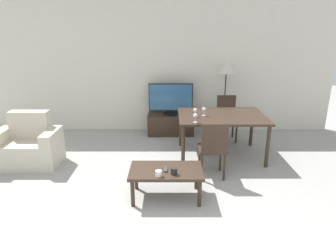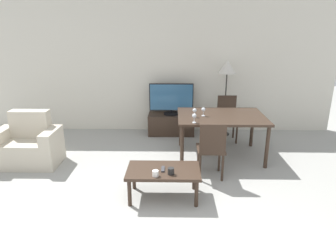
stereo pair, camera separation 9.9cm
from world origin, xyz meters
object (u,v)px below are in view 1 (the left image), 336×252
at_px(coffee_table, 165,173).
at_px(wine_glass_left, 194,116).
at_px(dining_table, 220,119).
at_px(floor_lamp, 225,70).
at_px(tv, 170,99).
at_px(cup_colored_far, 158,173).
at_px(dining_chair_far, 226,115).
at_px(wine_glass_center, 203,110).
at_px(dining_chair_near, 212,147).
at_px(remote_primary, 165,169).
at_px(tv_stand, 170,124).
at_px(wine_glass_right, 194,111).
at_px(armchair, 27,147).
at_px(cup_white_near, 173,171).

relative_size(coffee_table, wine_glass_left, 6.41).
bearing_deg(coffee_table, dining_table, 56.04).
xyz_separation_m(floor_lamp, wine_glass_left, (-0.73, -1.55, -0.50)).
xyz_separation_m(tv, cup_colored_far, (-0.17, -2.71, -0.31)).
relative_size(dining_chair_far, wine_glass_center, 5.96).
height_order(dining_table, dining_chair_near, dining_chair_near).
distance_m(floor_lamp, wine_glass_center, 1.39).
bearing_deg(dining_table, remote_primary, -123.85).
distance_m(tv_stand, wine_glass_right, 1.46).
height_order(dining_chair_far, wine_glass_center, wine_glass_center).
xyz_separation_m(floor_lamp, wine_glass_right, (-0.71, -1.23, -0.50)).
xyz_separation_m(tv, wine_glass_center, (0.54, -1.20, 0.09)).
distance_m(cup_colored_far, wine_glass_left, 1.31).
distance_m(dining_table, wine_glass_center, 0.36).
bearing_deg(armchair, floor_lamp, 23.94).
height_order(dining_chair_far, cup_white_near, dining_chair_far).
distance_m(coffee_table, wine_glass_center, 1.54).
xyz_separation_m(coffee_table, floor_lamp, (1.18, 2.50, 0.98)).
bearing_deg(wine_glass_right, floor_lamp, 60.15).
relative_size(tv, dining_chair_far, 1.03).
distance_m(coffee_table, cup_colored_far, 0.22).
bearing_deg(dining_chair_near, tv_stand, 106.60).
xyz_separation_m(tv, coffee_table, (-0.08, -2.53, -0.40)).
relative_size(tv, cup_colored_far, 11.51).
bearing_deg(remote_primary, dining_chair_near, 39.20).
height_order(coffee_table, cup_colored_far, cup_colored_far).
bearing_deg(dining_table, coffee_table, -123.96).
height_order(armchair, tv, tv).
bearing_deg(dining_chair_near, remote_primary, -140.80).
relative_size(dining_table, wine_glass_left, 9.92).
relative_size(remote_primary, wine_glass_center, 1.03).
height_order(armchair, dining_table, armchair).
bearing_deg(remote_primary, cup_colored_far, -116.15).
xyz_separation_m(dining_chair_far, wine_glass_center, (-0.56, -0.89, 0.34)).
distance_m(remote_primary, wine_glass_left, 1.14).
xyz_separation_m(dining_chair_near, dining_chair_far, (0.51, 1.67, 0.00)).
bearing_deg(wine_glass_center, tv_stand, 114.19).
relative_size(dining_chair_far, floor_lamp, 0.57).
bearing_deg(tv_stand, dining_table, -53.73).
relative_size(dining_table, wine_glass_center, 9.92).
relative_size(tv_stand, coffee_table, 1.01).
bearing_deg(armchair, tv_stand, 33.86).
distance_m(dining_table, wine_glass_right, 0.50).
distance_m(tv_stand, tv, 0.53).
bearing_deg(dining_table, wine_glass_center, -170.78).
bearing_deg(wine_glass_right, cup_colored_far, -111.14).
relative_size(wine_glass_left, wine_glass_right, 1.00).
xyz_separation_m(dining_table, cup_white_near, (-0.83, -1.51, -0.22)).
xyz_separation_m(dining_chair_far, remote_primary, (-1.19, -2.23, -0.08)).
relative_size(tv_stand, dining_chair_far, 1.09).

